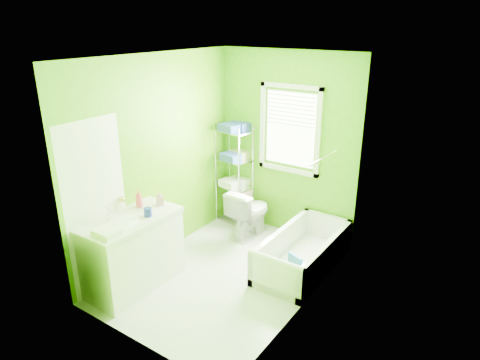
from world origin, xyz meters
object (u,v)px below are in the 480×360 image
Objects in this scene: bathtub at (302,257)px; wire_shelf_unit at (235,164)px; toilet at (249,212)px; vanity at (133,250)px.

wire_shelf_unit reaches higher than bathtub.
wire_shelf_unit is at bearing 156.64° from bathtub.
toilet is at bearing -31.18° from wire_shelf_unit.
vanity reaches higher than toilet.
toilet is at bearing 76.45° from vanity.
wire_shelf_unit reaches higher than vanity.
bathtub is 2.07m from vanity.
toilet is 0.47× the size of wire_shelf_unit.
toilet reaches higher than bathtub.
toilet is 0.77m from wire_shelf_unit.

